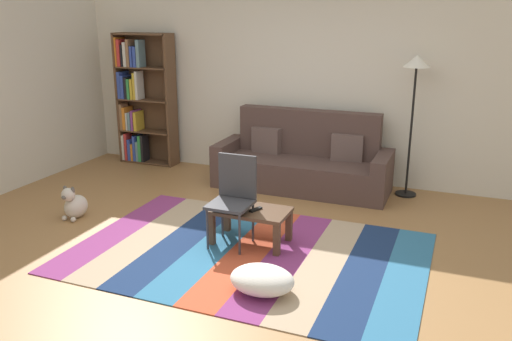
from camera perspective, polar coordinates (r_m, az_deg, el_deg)
name	(u,v)px	position (r m, az deg, el deg)	size (l,w,h in m)	color
ground_plane	(231,246)	(5.37, -2.71, -8.06)	(14.00, 14.00, 0.00)	#9E7042
back_wall	(307,80)	(7.32, 5.51, 9.66)	(6.80, 0.10, 2.70)	silver
left_wall	(11,84)	(7.56, -24.77, 8.43)	(0.10, 5.50, 2.70)	beige
rug	(248,253)	(5.21, -0.85, -8.79)	(3.33, 2.25, 0.01)	#843370
couch	(303,163)	(6.99, 5.05, 0.83)	(2.26, 0.80, 1.00)	#4C3833
bookshelf	(140,100)	(8.23, -12.38, 7.35)	(0.90, 0.28, 1.94)	brown
coffee_table	(251,215)	(5.31, -0.58, -4.82)	(0.77, 0.45, 0.35)	#513826
pouf	(262,280)	(4.49, 0.66, -11.63)	(0.55, 0.43, 0.22)	white
dog	(75,205)	(6.32, -18.88, -3.47)	(0.22, 0.35, 0.40)	beige
standing_lamp	(415,80)	(6.71, 16.72, 9.30)	(0.32, 0.32, 1.75)	black
tv_remote	(256,209)	(5.24, -0.03, -4.20)	(0.04, 0.15, 0.02)	black
folding_chair	(234,193)	(5.24, -2.40, -2.38)	(0.40, 0.40, 0.90)	#38383D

